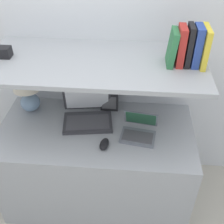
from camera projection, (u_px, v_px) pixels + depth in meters
The scene contains 15 objects.
wall_back at pixel (100, 37), 1.93m from camera, with size 6.00×0.05×2.40m.
desk at pixel (97, 164), 2.14m from camera, with size 1.34×0.68×0.70m.
back_riser at pixel (102, 111), 2.28m from camera, with size 1.34×0.04×1.16m.
shelf at pixel (94, 63), 1.69m from camera, with size 1.34×0.61×0.03m.
table_lamp at pixel (27, 87), 1.98m from camera, with size 0.20×0.20×0.33m.
laptop_large at pixel (88, 115), 1.98m from camera, with size 0.37×0.32×0.22m.
laptop_small at pixel (139, 131), 1.86m from camera, with size 0.25×0.24×0.15m.
computer_mouse at pixel (104, 144), 1.78m from camera, with size 0.07×0.11×0.04m.
router_box at pixel (110, 100), 2.07m from camera, with size 0.13×0.08×0.15m.
book_yellow at pixel (204, 47), 1.57m from camera, with size 0.03×0.17×0.23m.
book_blue at pixel (197, 46), 1.57m from camera, with size 0.04×0.12×0.23m.
book_black at pixel (189, 46), 1.57m from camera, with size 0.03×0.12×0.24m.
book_red at pixel (181, 46), 1.58m from camera, with size 0.04×0.13×0.23m.
book_green at pixel (172, 48), 1.59m from camera, with size 0.05×0.15×0.21m.
shelf_gadget at pixel (4, 52), 1.70m from camera, with size 0.09×0.07×0.06m.
Camera 1 is at (0.24, -1.09, 1.98)m, focal length 45.00 mm.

